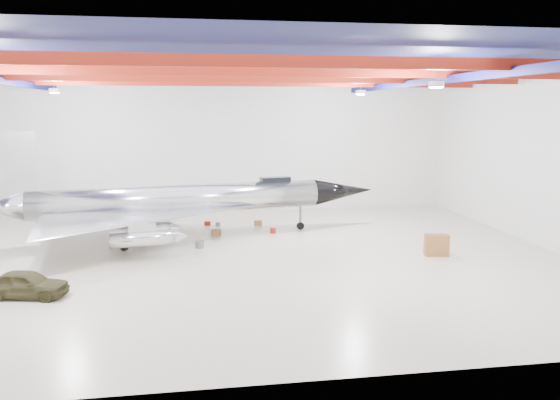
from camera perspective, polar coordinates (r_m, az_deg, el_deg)
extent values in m
plane|color=beige|center=(32.00, -6.17, -6.07)|extent=(40.00, 40.00, 0.00)
plane|color=silver|center=(45.93, -7.21, 5.61)|extent=(40.00, 0.00, 40.00)
plane|color=silver|center=(37.60, 25.82, 3.89)|extent=(0.00, 30.00, 30.00)
plane|color=#0A0F38|center=(30.93, -6.54, 13.97)|extent=(40.00, 40.00, 0.00)
cube|color=maroon|center=(21.92, -5.49, 14.29)|extent=(39.50, 0.25, 0.50)
cube|color=maroon|center=(27.90, -6.25, 13.24)|extent=(39.50, 0.25, 0.50)
cube|color=maroon|center=(33.88, -6.74, 12.55)|extent=(39.50, 0.25, 0.50)
cube|color=maroon|center=(39.87, -7.08, 12.08)|extent=(39.50, 0.25, 0.50)
cube|color=#0B0C45|center=(33.61, 14.86, 11.82)|extent=(0.25, 29.50, 0.40)
cube|color=silver|center=(27.30, 16.03, 11.54)|extent=(0.55, 0.55, 0.25)
cube|color=silver|center=(37.83, -22.49, 10.52)|extent=(0.55, 0.55, 0.25)
cube|color=silver|center=(38.53, 8.42, 11.10)|extent=(0.55, 0.55, 0.25)
cylinder|color=silver|center=(36.80, -10.38, 0.10)|extent=(18.95, 4.77, 1.89)
cone|color=black|center=(40.02, 6.62, 0.94)|extent=(4.96, 2.59, 1.89)
cube|color=silver|center=(36.60, -26.10, 3.11)|extent=(2.63, 0.52, 4.25)
cube|color=black|center=(38.05, -0.51, 2.07)|extent=(2.17, 1.07, 0.47)
cylinder|color=silver|center=(31.73, -14.17, -3.97)|extent=(3.68, 1.39, 0.85)
cylinder|color=silver|center=(34.03, -14.43, -3.08)|extent=(3.68, 1.39, 0.85)
cylinder|color=silver|center=(39.58, -14.93, -1.36)|extent=(3.68, 1.39, 0.85)
cylinder|color=silver|center=(41.90, -15.10, -0.78)|extent=(3.68, 1.39, 0.85)
cylinder|color=#59595B|center=(39.10, 2.15, -1.88)|extent=(0.17, 0.17, 1.70)
cylinder|color=black|center=(39.22, 2.14, -2.72)|extent=(0.55, 0.29, 0.53)
cylinder|color=#59595B|center=(34.56, -16.01, -3.76)|extent=(0.17, 0.17, 1.70)
cylinder|color=black|center=(34.69, -15.97, -4.70)|extent=(0.55, 0.29, 0.53)
cylinder|color=#59595B|center=(39.17, -16.24, -2.23)|extent=(0.17, 0.17, 1.70)
cylinder|color=black|center=(39.29, -16.20, -3.07)|extent=(0.55, 0.29, 0.53)
imported|color=#36341B|center=(27.82, -25.00, -7.95)|extent=(3.97, 2.24, 1.27)
cube|color=brown|center=(33.54, 16.03, -4.55)|extent=(1.49, 0.97, 1.26)
cube|color=olive|center=(37.09, -14.20, -3.83)|extent=(0.63, 0.54, 0.38)
cube|color=maroon|center=(40.92, -7.57, -2.43)|extent=(0.51, 0.43, 0.32)
cylinder|color=#59595B|center=(34.38, -8.41, -4.62)|extent=(0.62, 0.62, 0.46)
cube|color=olive|center=(40.51, -2.30, -2.41)|extent=(0.65, 0.55, 0.40)
cube|color=#59595B|center=(40.79, -15.98, -2.82)|extent=(0.40, 0.35, 0.24)
cylinder|color=maroon|center=(38.07, -0.74, -3.21)|extent=(0.53, 0.53, 0.37)
cube|color=olive|center=(37.49, -6.69, -3.42)|extent=(0.72, 0.63, 0.43)
cylinder|color=#59595B|center=(40.46, -6.50, -2.55)|extent=(0.46, 0.46, 0.31)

